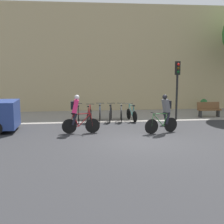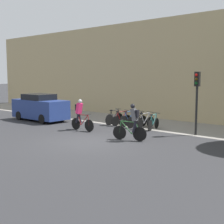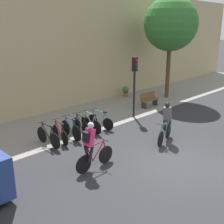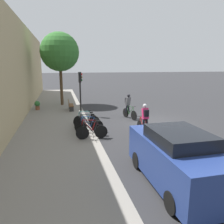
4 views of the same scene
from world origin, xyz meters
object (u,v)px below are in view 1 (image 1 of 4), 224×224
cyclist_pink (77,113)px  potted_plant (204,104)px  cyclist_grey (165,113)px  parked_bike_3 (111,114)px  parked_bike_0 (78,115)px  bench (209,109)px  parked_bike_5 (132,114)px  parked_bike_1 (89,115)px  parked_bike_4 (121,114)px  parked_bike_2 (100,114)px  traffic_light_pole (177,79)px

cyclist_pink → potted_plant: bearing=36.1°
cyclist_grey → parked_bike_3: size_ratio=1.10×
parked_bike_0 → bench: 7.90m
bench → parked_bike_5: bearing=-171.4°
cyclist_grey → potted_plant: size_ratio=2.29×
cyclist_grey → bench: cyclist_grey is taller
parked_bike_0 → parked_bike_1: (0.60, -0.00, -0.03)m
parked_bike_1 → parked_bike_0: bearing=179.9°
parked_bike_1 → cyclist_pink: bearing=-103.5°
cyclist_pink → parked_bike_0: (0.10, 2.90, -0.54)m
cyclist_pink → parked_bike_0: cyclist_pink is taller
parked_bike_0 → parked_bike_3: 1.79m
cyclist_grey → parked_bike_4: cyclist_grey is taller
parked_bike_0 → parked_bike_2: parked_bike_2 is taller
parked_bike_1 → parked_bike_3: 1.19m
cyclist_grey → potted_plant: cyclist_grey is taller
potted_plant → parked_bike_5: bearing=-148.4°
potted_plant → parked_bike_1: bearing=-156.5°
parked_bike_2 → potted_plant: size_ratio=2.15×
parked_bike_0 → parked_bike_5: parked_bike_0 is taller
parked_bike_3 → parked_bike_0: bearing=-180.0°
cyclist_pink → parked_bike_2: bearing=66.0°
cyclist_grey → parked_bike_2: cyclist_grey is taller
parked_bike_0 → parked_bike_4: bearing=-0.0°
parked_bike_5 → bench: (4.88, 0.74, 0.08)m
parked_bike_1 → traffic_light_pole: traffic_light_pole is taller
cyclist_pink → bench: bearing=24.6°
parked_bike_4 → bench: (5.48, 0.74, 0.06)m
cyclist_pink → parked_bike_1: (0.70, 2.90, -0.56)m
parked_bike_2 → cyclist_pink: bearing=-114.0°
parked_bike_3 → parked_bike_4: bearing=-0.1°
parked_bike_0 → traffic_light_pole: 5.91m
parked_bike_1 → parked_bike_2: size_ratio=0.96×
parked_bike_2 → parked_bike_3: bearing=-0.0°
parked_bike_0 → parked_bike_5: size_ratio=1.08×
cyclist_pink → parked_bike_5: size_ratio=1.13×
parked_bike_5 → potted_plant: size_ratio=2.01×
parked_bike_5 → bench: size_ratio=1.12×
parked_bike_4 → bench: size_ratio=1.18×
cyclist_grey → parked_bike_1: 4.68m
parked_bike_0 → cyclist_pink: bearing=-92.0°
parked_bike_4 → traffic_light_pole: traffic_light_pole is taller
cyclist_grey → parked_bike_5: (-0.94, 3.25, -0.56)m
parked_bike_3 → parked_bike_5: bearing=-0.1°
cyclist_pink → parked_bike_1: 3.04m
cyclist_grey → parked_bike_4: (-1.54, 3.25, -0.54)m
traffic_light_pole → potted_plant: (3.14, 3.49, -1.88)m
cyclist_pink → parked_bike_4: (2.49, 2.90, -0.54)m
parked_bike_0 → bench: parked_bike_0 is taller
parked_bike_0 → parked_bike_2: size_ratio=1.01×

